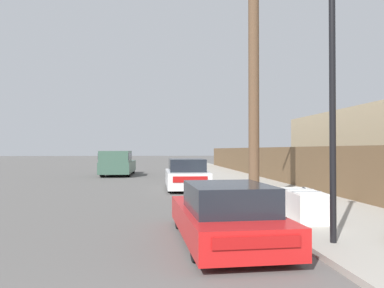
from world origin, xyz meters
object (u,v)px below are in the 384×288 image
Objects in this scene: utility_pole at (254,77)px; parked_sports_car_red at (225,215)px; discarded_fridge at (303,205)px; pickup_truck at (118,163)px; car_parked_mid at (186,175)px; street_lamp at (332,88)px.

parked_sports_car_red is at bearing -111.68° from utility_pole.
discarded_fridge is 0.30× the size of pickup_truck.
utility_pole is (1.82, -5.28, 3.64)m from car_parked_mid.
street_lamp is at bearing -94.93° from discarded_fridge.
car_parked_mid is at bearing 99.74° from street_lamp.
utility_pole reaches higher than car_parked_mid.
car_parked_mid is 0.53× the size of utility_pole.
discarded_fridge is 0.41× the size of car_parked_mid.
pickup_truck is (-4.04, 19.74, 0.35)m from parked_sports_car_red.
utility_pole is at bearing -70.49° from car_parked_mid.
utility_pole is at bearing 90.29° from street_lamp.
street_lamp reaches higher than pickup_truck.
street_lamp is at bearing -22.91° from parked_sports_car_red.
car_parked_mid is 6.67m from utility_pole.
car_parked_mid reaches higher than parked_sports_car_red.
parked_sports_car_red is 3.24m from street_lamp.
parked_sports_car_red is 10.07m from car_parked_mid.
parked_sports_car_red is at bearing 159.53° from street_lamp.
discarded_fridge is 0.35× the size of street_lamp.
pickup_truck is (-4.12, 9.67, 0.23)m from car_parked_mid.
discarded_fridge is 2.79m from parked_sports_car_red.
utility_pole is at bearing 100.93° from discarded_fridge.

